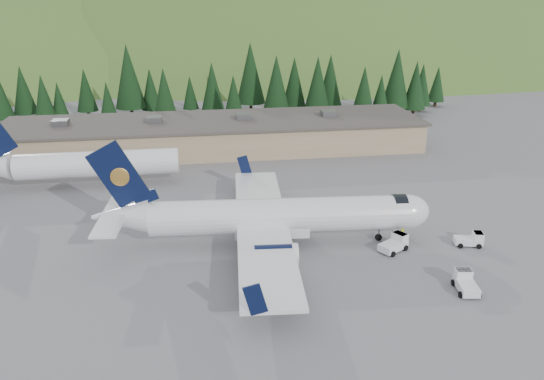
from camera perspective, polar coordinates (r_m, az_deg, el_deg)
The scene contains 10 objects.
ground at distance 57.92m, azimuth 0.92°, elevation -5.78°, with size 600.00×600.00×0.00m, color slate.
airliner at distance 56.49m, azimuth -0.13°, elevation -2.92°, with size 36.07×33.86×11.96m.
second_airliner at distance 78.15m, azimuth -20.30°, elevation 2.63°, with size 27.50×11.00×10.05m.
baggage_tug_a at distance 57.71m, azimuth 13.09°, elevation -5.61°, with size 3.60×3.11×1.72m.
baggage_tug_b at distance 61.11m, azimuth 20.61°, elevation -5.01°, with size 3.15×2.27×1.55m.
baggage_tug_c at distance 52.30m, azimuth 20.09°, elevation -9.32°, with size 2.29×3.35×1.68m.
terminal_building at distance 92.15m, azimuth -6.18°, elevation 5.96°, with size 71.00×17.00×6.10m.
ramp_worker at distance 61.16m, azimuth 13.86°, elevation -4.02°, with size 0.64×0.42×1.76m, color #F1FF12.
tree_line at distance 113.99m, azimuth -7.65°, elevation 11.10°, with size 112.03×18.19×14.33m.
hills at distance 287.18m, azimuth 4.36°, elevation -1.66°, with size 614.00×330.00×300.00m.
Camera 1 is at (-8.87, -51.12, 25.74)m, focal length 35.00 mm.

